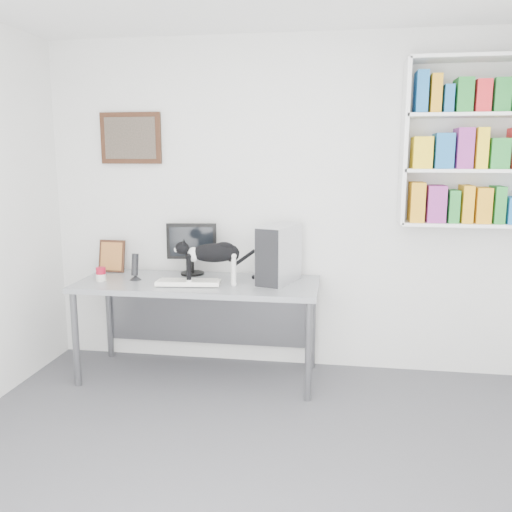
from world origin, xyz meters
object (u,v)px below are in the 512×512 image
object	(u,v)px
bookshelf	(474,143)
soup_can	(101,274)
desk	(199,329)
leaning_print	(112,255)
monitor	(192,249)
keyboard	(189,282)
cat	(213,264)
pc_tower	(279,254)
speaker	(135,266)

from	to	relation	value
bookshelf	soup_can	xyz separation A→B (m)	(-2.81, -0.35, -1.01)
desk	leaning_print	xyz separation A→B (m)	(-0.81, 0.24, 0.53)
desk	soup_can	xyz separation A→B (m)	(-0.76, -0.10, 0.45)
monitor	soup_can	bearing A→B (deg)	-159.16
keyboard	cat	world-z (taller)	cat
leaning_print	cat	world-z (taller)	cat
pc_tower	soup_can	size ratio (longest dim) A/B	4.04
bookshelf	soup_can	size ratio (longest dim) A/B	11.17
bookshelf	pc_tower	world-z (taller)	bookshelf
pc_tower	soup_can	distance (m)	1.41
pc_tower	leaning_print	world-z (taller)	pc_tower
monitor	speaker	bearing A→B (deg)	-153.25
monitor	pc_tower	size ratio (longest dim) A/B	0.97
desk	speaker	size ratio (longest dim) A/B	8.55
desk	soup_can	bearing A→B (deg)	-172.91
cat	bookshelf	bearing A→B (deg)	-5.00
monitor	soup_can	size ratio (longest dim) A/B	3.93
cat	desk	bearing A→B (deg)	130.73
bookshelf	keyboard	bearing A→B (deg)	-170.10
monitor	desk	bearing A→B (deg)	-73.07
cat	pc_tower	bearing A→B (deg)	4.86
monitor	cat	size ratio (longest dim) A/B	0.80
bookshelf	speaker	xyz separation A→B (m)	(-2.55, -0.27, -0.95)
pc_tower	soup_can	world-z (taller)	pc_tower
desk	leaning_print	size ratio (longest dim) A/B	6.71
monitor	pc_tower	distance (m)	0.76
keyboard	bookshelf	bearing A→B (deg)	3.05
desk	soup_can	world-z (taller)	soup_can
bookshelf	soup_can	distance (m)	3.00
leaning_print	soup_can	distance (m)	0.36
desk	pc_tower	distance (m)	0.89
speaker	cat	xyz separation A→B (m)	(0.65, -0.08, 0.06)
speaker	cat	distance (m)	0.66
speaker	cat	bearing A→B (deg)	2.91
bookshelf	desk	xyz separation A→B (m)	(-2.05, -0.25, -1.46)
bookshelf	speaker	bearing A→B (deg)	-173.89
speaker	soup_can	bearing A→B (deg)	-152.54
bookshelf	leaning_print	world-z (taller)	bookshelf
keyboard	soup_can	world-z (taller)	soup_can
leaning_print	cat	bearing A→B (deg)	-17.27
pc_tower	bookshelf	bearing A→B (deg)	24.58
monitor	leaning_print	xyz separation A→B (m)	(-0.70, -0.01, -0.08)
keyboard	cat	size ratio (longest dim) A/B	0.88
desk	bookshelf	bearing A→B (deg)	6.62
desk	pc_tower	xyz separation A→B (m)	(0.63, 0.08, 0.62)
monitor	speaker	size ratio (longest dim) A/B	1.98
keyboard	pc_tower	xyz separation A→B (m)	(0.67, 0.19, 0.21)
leaning_print	keyboard	bearing A→B (deg)	-22.43
leaning_print	cat	xyz separation A→B (m)	(0.96, -0.34, 0.03)
pc_tower	leaning_print	distance (m)	1.45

